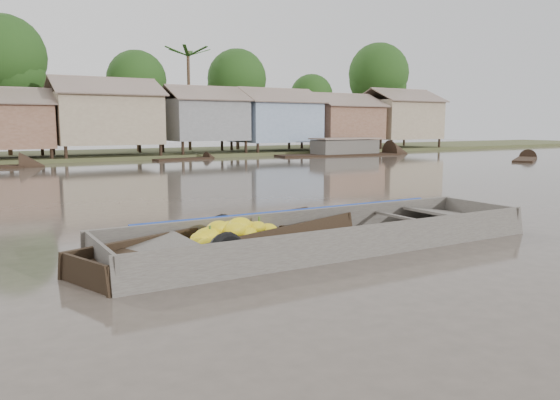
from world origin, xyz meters
TOP-DOWN VIEW (x-y plane):
  - ground at (0.00, 0.00)m, footprint 120.00×120.00m
  - riverbank at (3.03, 31.86)m, footprint 120.00×12.47m
  - banana_boat at (-2.05, 1.01)m, footprint 6.10×3.25m
  - viewer_boat at (-0.20, 0.53)m, footprint 8.63×2.31m
  - distant_boats at (12.89, 24.31)m, footprint 46.97×14.97m

SIDE VIEW (x-z plane):
  - ground at x=0.00m, z-range 0.00..0.00m
  - viewer_boat at x=-0.20m, z-range -0.26..0.43m
  - banana_boat at x=-2.05m, z-range -0.25..0.60m
  - distant_boats at x=12.89m, z-range -0.48..0.89m
  - riverbank at x=3.03m, z-range -2.04..8.18m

